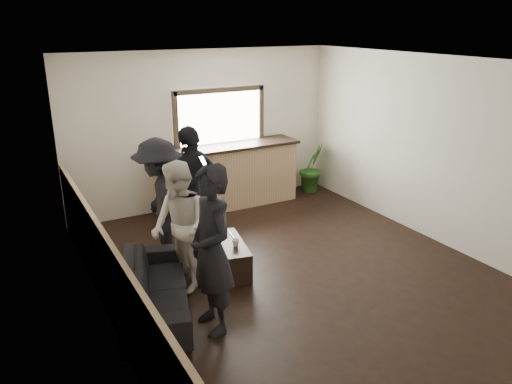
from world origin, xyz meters
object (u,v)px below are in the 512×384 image
sofa (155,288)px  cup_a (209,235)px  bar_counter (227,172)px  cup_b (236,243)px  person_c (160,204)px  person_a (211,250)px  potted_plant (312,167)px  person_b (179,228)px  person_d (192,189)px  coffee_table (224,257)px

sofa → cup_a: (1.01, 0.70, 0.19)m
bar_counter → cup_b: (-1.04, -2.46, -0.17)m
cup_a → person_c: (-0.56, 0.35, 0.44)m
person_a → potted_plant: bearing=131.8°
sofa → bar_counter: bearing=-22.1°
bar_counter → cup_a: size_ratio=23.77×
cup_a → person_c: person_c is taller
cup_b → person_a: person_a is taller
cup_b → person_b: (-0.76, 0.03, 0.36)m
cup_a → person_b: 0.77m
person_d → person_a: bearing=47.1°
sofa → person_d: 1.84m
bar_counter → potted_plant: bar_counter is taller
cup_b → sofa: bearing=-166.5°
potted_plant → person_a: size_ratio=0.51×
person_a → person_d: person_a is taller
sofa → cup_a: sofa is taller
cup_b → person_b: bearing=178.1°
person_a → sofa: bearing=-147.3°
bar_counter → person_b: (-1.80, -2.43, 0.20)m
cup_a → person_b: (-0.56, -0.38, 0.37)m
cup_a → person_a: (-0.56, -1.38, 0.48)m
potted_plant → person_b: person_b is taller
person_a → person_b: (0.00, 0.99, -0.11)m
person_d → coffee_table: bearing=67.2°
sofa → coffee_table: 1.20m
person_d → cup_b: bearing=71.9°
cup_a → cup_b: size_ratio=1.12×
person_b → person_c: person_c is taller
cup_a → person_d: person_d is taller
person_c → sofa: bearing=-11.2°
cup_b → cup_a: bearing=116.2°
person_c → potted_plant: bearing=126.3°
cup_a → person_a: 1.56m
person_a → person_d: bearing=162.7°
cup_b → person_c: size_ratio=0.06×
person_b → person_c: (-0.00, 0.74, 0.07)m
person_d → potted_plant: bearing=177.0°
person_b → bar_counter: bearing=137.9°
bar_counter → person_c: size_ratio=1.49×
coffee_table → potted_plant: bearing=37.1°
cup_b → potted_plant: (2.89, 2.41, 0.01)m
coffee_table → cup_a: (-0.10, 0.26, 0.26)m
potted_plant → person_b: (-3.65, -2.39, 0.35)m
person_a → cup_a: bearing=156.9°
bar_counter → person_d: 1.86m
potted_plant → person_a: person_a is taller
person_b → person_c: 0.74m
cup_b → person_d: 1.18m
person_b → person_d: bearing=144.8°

